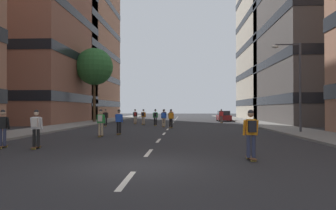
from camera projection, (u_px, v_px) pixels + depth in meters
name	position (u px, v px, depth m)	size (l,w,h in m)	color
ground_plane	(172.00, 124.00, 38.15)	(169.40, 169.40, 0.00)	#28282B
sidewalk_left	(96.00, 122.00, 42.20)	(3.71, 77.64, 0.14)	gray
sidewalk_right	(252.00, 122.00, 41.15)	(3.71, 77.64, 0.14)	gray
lane_markings	(173.00, 123.00, 40.42)	(0.16, 67.20, 0.01)	silver
building_left_mid	(16.00, 41.00, 41.62)	(17.26, 17.72, 21.28)	brown
building_left_far	(62.00, 18.00, 57.48)	(17.26, 20.72, 36.69)	#9E6B51
building_right_far	(294.00, 21.00, 55.35)	(17.26, 18.64, 34.23)	#BCB29E
parked_car_near	(224.00, 116.00, 46.40)	(1.82, 4.40, 1.52)	maroon
street_tree_near	(94.00, 67.00, 41.48)	(4.85, 4.85, 9.66)	#4C3823
streetlamp_right	(295.00, 77.00, 23.10)	(2.13, 0.30, 6.50)	#3F3F44
skater_0	(119.00, 121.00, 22.15)	(0.53, 0.90, 1.78)	brown
skater_1	(251.00, 131.00, 11.08)	(0.54, 0.91, 1.78)	brown
skater_2	(36.00, 126.00, 14.26)	(0.55, 0.92, 1.78)	brown
skater_3	(143.00, 116.00, 36.23)	(0.56, 0.92, 1.78)	brown
skater_4	(3.00, 127.00, 14.54)	(0.56, 0.92, 1.78)	brown
skater_5	(164.00, 117.00, 31.58)	(0.53, 0.90, 1.78)	brown
skater_6	(171.00, 118.00, 29.64)	(0.56, 0.92, 1.78)	brown
skater_7	(221.00, 115.00, 40.44)	(0.55, 0.92, 1.78)	brown
skater_8	(101.00, 121.00, 20.42)	(0.54, 0.91, 1.78)	brown
skater_9	(106.00, 117.00, 32.86)	(0.56, 0.92, 1.78)	brown
skater_10	(155.00, 116.00, 33.65)	(0.53, 0.90, 1.78)	brown
skater_11	(171.00, 115.00, 40.42)	(0.53, 0.90, 1.78)	brown
skater_12	(164.00, 115.00, 38.62)	(0.55, 0.91, 1.78)	brown
skater_13	(135.00, 115.00, 38.27)	(0.57, 0.92, 1.78)	brown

